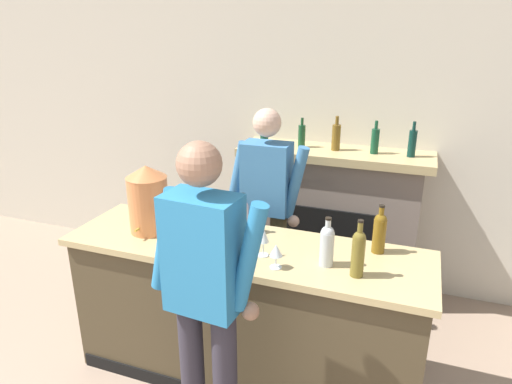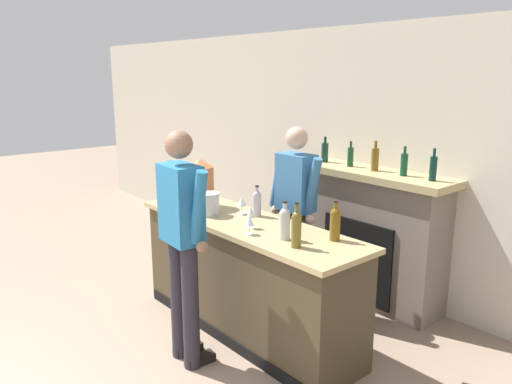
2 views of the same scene
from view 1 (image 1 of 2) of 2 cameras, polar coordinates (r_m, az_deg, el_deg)
wall_back_panel at (r=4.28m, az=7.58°, el=6.77°), size 12.00×0.07×2.75m
bar_counter at (r=3.20m, az=-1.45°, el=-14.84°), size 2.36×0.69×1.02m
fireplace_stone at (r=4.21m, az=9.35°, el=-3.49°), size 1.65×0.52×1.64m
person_customer at (r=2.36m, az=-6.29°, el=-13.51°), size 0.66×0.32×1.87m
person_bartender at (r=3.54m, az=1.28°, el=-2.35°), size 0.66×0.30×1.79m
copper_dispenser at (r=3.13m, az=-13.34°, el=-0.81°), size 0.27×0.31×0.46m
ice_bucket_steel at (r=2.95m, az=-9.47°, el=-4.63°), size 0.20×0.20×0.20m
wine_bottle_burgundy_dark at (r=2.59m, az=12.66°, el=-7.27°), size 0.07×0.07×0.34m
wine_bottle_port_short at (r=2.68m, az=8.87°, el=-6.42°), size 0.08×0.08×0.30m
wine_bottle_merlot_tall at (r=2.89m, az=15.19°, el=-4.75°), size 0.08×0.08×0.31m
wine_bottle_cabernet_heavy at (r=3.07m, az=-1.64°, el=-2.87°), size 0.08×0.08×0.28m
wine_glass_near_bucket at (r=2.75m, az=0.92°, el=-5.50°), size 0.07×0.07×0.19m
wine_glass_front_left at (r=3.06m, az=-4.41°, el=-3.24°), size 0.08×0.08×0.16m
wine_glass_back_row at (r=2.63m, az=2.52°, el=-7.43°), size 0.08×0.08×0.15m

